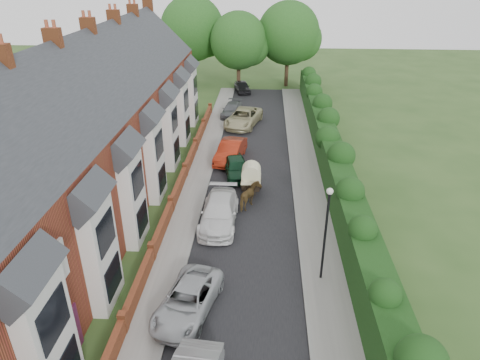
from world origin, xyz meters
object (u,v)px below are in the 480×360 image
object	(u,v)px
horse	(250,197)
car_black	(242,87)
car_silver_b	(188,300)
car_grey	(232,110)
car_red	(231,151)
car_green	(236,167)
car_beige	(243,118)
lamppost	(326,223)
horse_cart	(251,176)
car_white	(219,212)

from	to	relation	value
horse	car_black	bearing A→B (deg)	-63.73
car_black	car_silver_b	bearing A→B (deg)	-104.58
car_grey	car_silver_b	bearing A→B (deg)	-83.36
car_grey	car_red	bearing A→B (deg)	-79.90
car_green	car_beige	xyz separation A→B (m)	(-0.07, 11.13, 0.09)
lamppost	car_grey	distance (m)	26.33
car_green	car_black	size ratio (longest dim) A/B	1.05
car_red	car_black	world-z (taller)	car_red
car_red	car_grey	distance (m)	11.23
car_silver_b	horse_cart	bearing A→B (deg)	90.88
lamppost	car_white	size ratio (longest dim) A/B	0.98
lamppost	car_black	bearing A→B (deg)	99.59
car_green	horse	xyz separation A→B (m)	(1.18, -4.58, 0.11)
car_red	horse	distance (m)	7.62
lamppost	car_white	world-z (taller)	lamppost
car_green	car_red	world-z (taller)	car_red
lamppost	car_silver_b	bearing A→B (deg)	-157.36
car_green	car_black	distance (m)	23.18
car_silver_b	car_beige	bearing A→B (deg)	100.10
lamppost	car_green	size ratio (longest dim) A/B	1.24
lamppost	car_white	distance (m)	7.84
car_green	horse_cart	bearing A→B (deg)	-75.98
car_silver_b	car_white	size ratio (longest dim) A/B	0.88
car_red	lamppost	bearing A→B (deg)	-57.85
car_red	horse_cart	size ratio (longest dim) A/B	1.59
car_green	car_beige	distance (m)	11.13
car_silver_b	car_green	bearing A→B (deg)	97.70
car_green	horse_cart	distance (m)	2.81
car_beige	car_black	xyz separation A→B (m)	(-0.76, 12.03, -0.12)
car_beige	horse	size ratio (longest dim) A/B	2.95
lamppost	horse	bearing A→B (deg)	119.32
car_white	car_red	bearing A→B (deg)	91.11
horse	horse_cart	xyz separation A→B (m)	(0.00, 2.09, 0.43)
car_grey	horse_cart	xyz separation A→B (m)	(2.58, -16.51, 0.60)
horse	lamppost	bearing A→B (deg)	141.43
car_white	car_beige	bearing A→B (deg)	89.04
car_beige	horse	world-z (taller)	horse
car_green	car_grey	bearing A→B (deg)	84.40
car_white	car_black	xyz separation A→B (m)	(-0.25, 29.67, -0.09)
car_beige	car_black	size ratio (longest dim) A/B	1.45
car_silver_b	car_white	world-z (taller)	car_white
car_silver_b	horse_cart	size ratio (longest dim) A/B	1.53
car_white	car_black	distance (m)	29.68
lamppost	car_grey	bearing A→B (deg)	104.14
car_white	horse	world-z (taller)	horse
car_silver_b	car_beige	world-z (taller)	car_beige
car_beige	lamppost	bearing A→B (deg)	-63.06
car_green	car_grey	distance (m)	14.09
car_white	car_red	size ratio (longest dim) A/B	1.09
car_grey	car_black	world-z (taller)	car_black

